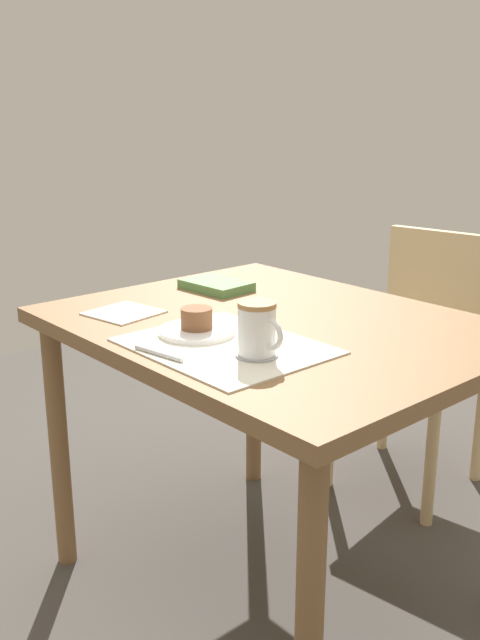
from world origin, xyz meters
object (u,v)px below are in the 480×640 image
at_px(small_book, 216,285).
at_px(wooden_chair, 421,347).
at_px(dining_table, 275,356).
at_px(pastry_plate, 197,331).
at_px(coffee_mug, 258,329).
at_px(pastry, 197,318).

bearing_deg(small_book, wooden_chair, 69.01).
relative_size(dining_table, wooden_chair, 1.24).
distance_m(pastry_plate, coffee_mug, 0.20).
xyz_separation_m(wooden_chair, small_book, (-0.21, -0.68, 0.28)).
xyz_separation_m(pastry_plate, coffee_mug, (0.20, -0.00, 0.05)).
height_order(dining_table, small_book, small_book).
distance_m(pastry, coffee_mug, 0.20).
relative_size(wooden_chair, pastry, 11.94).
bearing_deg(dining_table, coffee_mug, -51.60).
bearing_deg(dining_table, small_book, 164.98).
bearing_deg(dining_table, pastry_plate, -98.44).
bearing_deg(coffee_mug, small_book, 148.76).
xyz_separation_m(pastry, coffee_mug, (0.20, -0.00, 0.02)).
bearing_deg(wooden_chair, pastry, 86.85).
bearing_deg(coffee_mug, dining_table, 128.40).
xyz_separation_m(coffee_mug, small_book, (-0.48, 0.29, -0.05)).
relative_size(wooden_chair, pastry_plate, 4.89).
height_order(wooden_chair, pastry_plate, wooden_chair).
bearing_deg(pastry, pastry_plate, 0.00).
distance_m(dining_table, coffee_mug, 0.30).
distance_m(dining_table, wooden_chair, 0.79).
bearing_deg(dining_table, pastry, -98.44).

